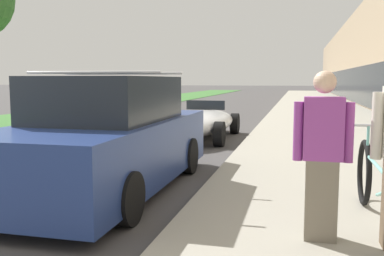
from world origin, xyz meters
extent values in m
cube|color=#A39E8E|center=(5.58, 21.00, 0.05)|extent=(4.70, 70.00, 0.11)
cube|color=#1E2328|center=(8.02, 29.00, 1.25)|extent=(0.10, 63.00, 2.20)
cube|color=#3D7533|center=(-5.93, 25.00, 0.01)|extent=(4.58, 70.00, 0.03)
torus|color=black|center=(5.28, 2.16, 0.50)|extent=(0.06, 0.78, 0.78)
cylinder|color=#7AD1C6|center=(5.28, 1.17, 0.73)|extent=(0.04, 1.67, 0.04)
cylinder|color=#7AD1C6|center=(5.28, 2.00, 0.90)|extent=(0.03, 0.03, 0.34)
cylinder|color=silver|center=(5.28, 2.00, 1.07)|extent=(0.52, 0.03, 0.03)
cylinder|color=beige|center=(5.17, 0.82, 1.19)|extent=(0.10, 0.10, 0.58)
cube|color=#756B5B|center=(4.72, 0.88, 0.48)|extent=(0.29, 0.21, 0.75)
cube|color=#933D93|center=(4.72, 0.88, 1.14)|extent=(0.35, 0.21, 0.57)
cylinder|color=#933D93|center=(4.51, 0.88, 1.11)|extent=(0.09, 0.09, 0.54)
cylinder|color=#933D93|center=(4.94, 0.88, 1.11)|extent=(0.09, 0.09, 0.54)
sphere|color=beige|center=(4.72, 0.88, 1.56)|extent=(0.20, 0.20, 0.20)
cube|color=navy|center=(1.90, 2.43, 0.58)|extent=(1.76, 4.48, 0.86)
cube|color=#1E2328|center=(1.90, 2.43, 1.32)|extent=(1.51, 2.24, 0.62)
cylinder|color=silver|center=(1.90, 2.92, 1.68)|extent=(1.88, 0.04, 0.04)
cylinder|color=silver|center=(1.90, 1.94, 1.68)|extent=(1.88, 0.04, 0.04)
cylinder|color=black|center=(1.09, 3.78, 0.30)|extent=(0.22, 0.60, 0.60)
cylinder|color=black|center=(2.71, 3.78, 0.30)|extent=(0.22, 0.60, 0.60)
cylinder|color=black|center=(2.71, 1.09, 0.30)|extent=(0.22, 0.60, 0.60)
ellipsoid|color=white|center=(1.98, 8.03, 0.44)|extent=(1.57, 4.40, 0.62)
cube|color=#1E2328|center=(1.98, 8.58, 0.87)|extent=(1.10, 0.04, 0.26)
cylinder|color=black|center=(1.25, 9.31, 0.30)|extent=(0.22, 0.60, 0.60)
cylinder|color=black|center=(2.71, 9.31, 0.30)|extent=(0.22, 0.60, 0.60)
cylinder|color=black|center=(1.25, 6.76, 0.30)|extent=(0.22, 0.60, 0.60)
cylinder|color=black|center=(2.71, 6.76, 0.30)|extent=(0.22, 0.60, 0.60)
camera|label=1|loc=(4.49, -3.13, 1.58)|focal=40.00mm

